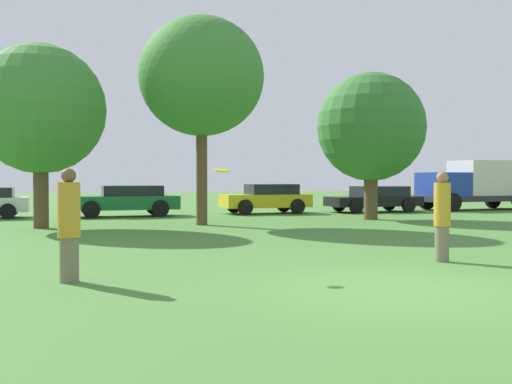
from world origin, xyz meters
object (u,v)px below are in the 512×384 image
Objects in this scene: person_catcher at (442,216)px; delivery_truck_blue at (481,183)px; tree_0 at (40,109)px; parked_car_yellow at (267,198)px; tree_1 at (202,77)px; parked_car_black at (375,198)px; person_thrower at (69,225)px; tree_2 at (371,127)px; parked_car_green at (126,200)px; frisbee at (221,171)px.

person_catcher is 20.67m from delivery_truck_blue.
tree_0 reaches higher than parked_car_yellow.
parked_car_black is (9.64, 5.25, -4.49)m from tree_1.
person_thrower reaches higher than parked_car_black.
delivery_truck_blue reaches higher than parked_car_yellow.
tree_2 reaches higher than delivery_truck_blue.
parked_car_black is 6.29m from delivery_truck_blue.
parked_car_yellow is at bearing 52.95° from tree_1.
tree_2 is 10.65m from parked_car_green.
tree_1 is 1.60× the size of parked_car_black.
delivery_truck_blue is at bearing 28.46° from tree_2.
delivery_truck_blue reaches higher than person_thrower.
parked_car_yellow reaches higher than parked_car_green.
delivery_truck_blue is (15.88, 5.54, -3.79)m from tree_1.
frisbee is 11.04m from tree_1.
person_thrower is 16.09m from parked_car_green.
person_thrower is 21.10m from parked_car_black.
delivery_truck_blue is (18.03, 0.15, 0.67)m from parked_car_green.
tree_1 reaches higher than person_thrower.
parked_car_green is at bearing 58.57° from tree_0.
frisbee is (-4.46, -0.04, 0.87)m from person_catcher.
person_thrower is at bearing -175.32° from frisbee.
parked_car_yellow reaches higher than parked_car_black.
tree_2 is at bearing 151.22° from parked_car_green.
tree_1 is 7.16m from tree_2.
parked_car_green is (-2.15, 5.39, -4.45)m from tree_1.
parked_car_green is 11.79m from parked_car_black.
tree_1 reaches higher than tree_0.
person_catcher is at bearing 0.00° from person_thrower.
frisbee is 0.06× the size of parked_car_black.
tree_1 reaches higher than parked_car_green.
parked_car_yellow is (-2.71, 4.92, -2.92)m from tree_2.
tree_0 is 5.46m from tree_1.
parked_car_green is at bearing 80.16° from person_thrower.
delivery_truck_blue is at bearing 178.02° from parked_car_yellow.
parked_car_yellow is at bearing 69.18° from frisbee.
tree_2 reaches higher than parked_car_yellow.
delivery_truck_blue is (21.18, 5.32, -2.50)m from tree_0.
frisbee is at bearing -71.81° from tree_0.
tree_1 is 7.31m from parked_car_green.
tree_1 is 1.25× the size of tree_2.
tree_1 is 1.79× the size of parked_car_yellow.
frisbee reaches higher than parked_car_black.
tree_2 is 1.27× the size of parked_car_black.
tree_1 is at bearing -2.39° from tree_0.
frisbee reaches higher than parked_car_yellow.
frisbee is at bearing 89.60° from parked_car_green.
frisbee is at bearing 67.62° from parked_car_yellow.
tree_0 is (-3.47, 10.57, 2.10)m from frisbee.
parked_car_yellow is at bearing 29.50° from tree_0.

